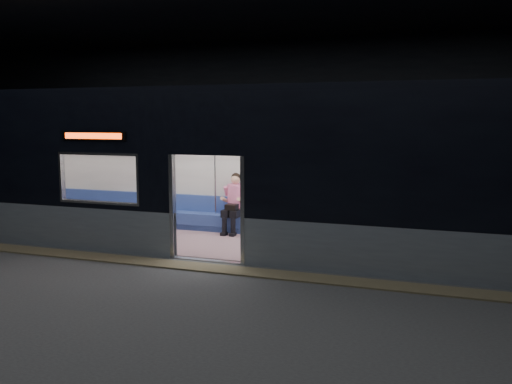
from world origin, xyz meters
The scene contains 7 objects.
station_floor centered at (0.00, 0.00, -0.01)m, with size 24.00×14.00×0.01m, color #47494C.
station_envelope centered at (0.00, 0.00, 3.66)m, with size 24.00×14.00×5.00m.
tactile_strip centered at (0.00, 0.55, 0.01)m, with size 22.80×0.50×0.03m, color #8C7F59.
metro_car centered at (0.00, 2.54, 1.85)m, with size 18.00×3.04×3.35m.
passenger centered at (-0.42, 3.55, 0.82)m, with size 0.43×0.73×1.42m.
handbag centered at (-0.40, 3.31, 0.68)m, with size 0.27×0.23×0.14m, color black.
transit_map centered at (0.96, 3.85, 1.45)m, with size 0.92×0.03×0.60m, color white.
Camera 1 is at (4.24, -8.27, 2.73)m, focal length 38.00 mm.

